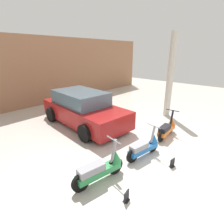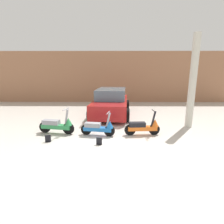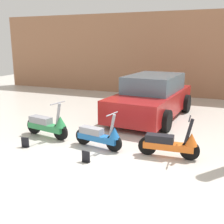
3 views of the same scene
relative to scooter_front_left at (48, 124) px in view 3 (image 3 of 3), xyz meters
The scene contains 8 objects.
ground_plane 2.32m from the scooter_front_left, 28.07° to the right, with size 28.00×28.00×0.00m, color beige.
wall_back 8.08m from the scooter_front_left, 75.18° to the left, with size 19.60×0.12×4.04m, color #9E6B4C.
scooter_front_left is the anchor object (origin of this frame).
scooter_front_right 1.71m from the scooter_front_left, ahead, with size 1.36×0.54×0.96m.
scooter_front_center 3.46m from the scooter_front_left, ahead, with size 1.41×0.51×0.99m.
car_rear_left 3.90m from the scooter_front_left, 57.07° to the left, with size 2.39×4.52×1.49m.
placard_near_left_scooter 0.93m from the scooter_front_left, 96.27° to the right, with size 0.20×0.15×0.26m.
placard_near_right_scooter 2.10m from the scooter_front_left, 32.40° to the right, with size 0.20×0.14×0.26m.
Camera 3 is at (2.48, -5.20, 2.61)m, focal length 45.00 mm.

